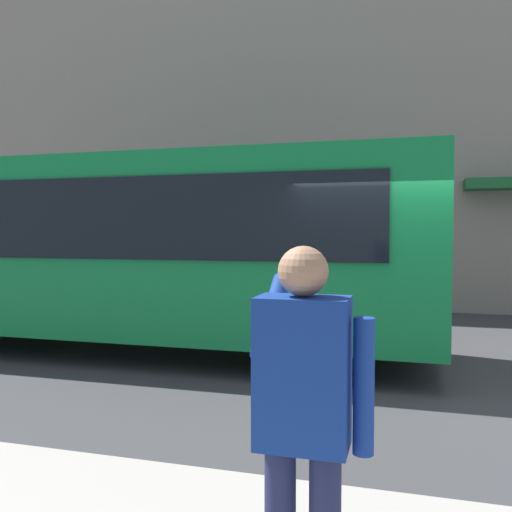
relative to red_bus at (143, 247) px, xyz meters
name	(u,v)px	position (x,y,z in m)	size (l,w,h in m)	color
ground_plane	(398,379)	(-3.92, 0.52, -1.68)	(60.00, 60.00, 0.00)	#38383A
building_facade_far	(407,67)	(-3.94, -6.28, 4.30)	(28.00, 1.55, 12.00)	gray
red_bus	(143,247)	(0.00, 0.00, 0.00)	(9.05, 2.54, 3.08)	#0F7238
pedestrian_photographer	(304,408)	(-3.62, 5.44, -0.54)	(0.53, 0.52, 1.70)	#1E2347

